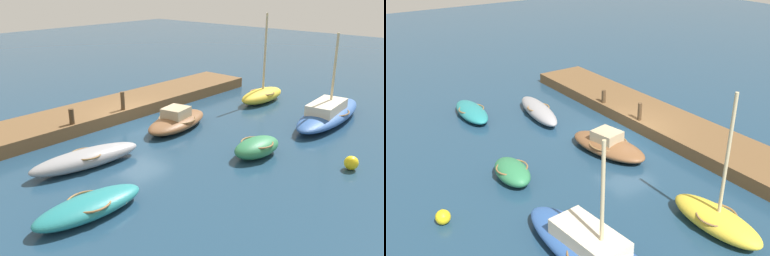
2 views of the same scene
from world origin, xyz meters
TOP-DOWN VIEW (x-y plane):
  - ground_plane at (0.00, 0.00)m, footprint 84.00×84.00m
  - dock_platform at (0.00, -2.23)m, footprint 19.62×3.09m
  - dinghy_green at (-0.51, 6.67)m, footprint 2.50×1.44m
  - motorboat_brown at (-0.81, 1.87)m, footprint 4.34×2.47m
  - rowboat_teal at (6.80, 5.43)m, footprint 3.76×1.56m
  - sailboat_blue at (-6.68, 6.90)m, footprint 6.97×2.51m
  - rowboat_yellow at (-7.53, 2.39)m, footprint 3.66×1.43m
  - rowboat_grey at (4.76, 2.37)m, footprint 4.59×1.83m
  - mooring_post_west at (0.21, -0.93)m, footprint 0.21×0.21m
  - mooring_post_mid_west at (3.19, -0.93)m, footprint 0.24×0.24m
  - marker_buoy at (-1.82, 10.07)m, footprint 0.54×0.54m

SIDE VIEW (x-z plane):
  - ground_plane at x=0.00m, z-range 0.00..0.00m
  - marker_buoy at x=-1.82m, z-range 0.00..0.54m
  - dock_platform at x=0.00m, z-range 0.00..0.61m
  - rowboat_teal at x=6.80m, z-range 0.01..0.64m
  - rowboat_grey at x=4.76m, z-range 0.01..0.72m
  - dinghy_green at x=-0.51m, z-range 0.01..0.78m
  - motorboat_brown at x=-0.81m, z-range -0.14..0.93m
  - rowboat_yellow at x=-7.53m, z-range -2.11..2.99m
  - sailboat_blue at x=-6.68m, z-range -1.76..2.68m
  - mooring_post_mid_west at x=3.19m, z-range 0.61..1.32m
  - mooring_post_west at x=0.21m, z-range 0.61..1.54m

